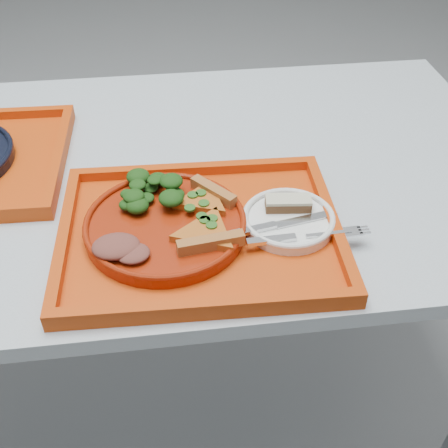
{
  "coord_description": "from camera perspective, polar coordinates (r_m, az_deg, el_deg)",
  "views": [
    {
      "loc": [
        0.12,
        -0.89,
        1.36
      ],
      "look_at": [
        0.2,
        -0.22,
        0.78
      ],
      "focal_mm": 45.0,
      "sensor_mm": 36.0,
      "label": 1
    }
  ],
  "objects": [
    {
      "name": "dessert_bar",
      "position": [
        0.93,
        6.54,
        2.11
      ],
      "size": [
        0.08,
        0.04,
        0.02
      ],
      "rotation": [
        0.0,
        0.0,
        -0.1
      ],
      "color": "#53301B",
      "rests_on": "side_plate"
    },
    {
      "name": "salad_heap",
      "position": [
        0.95,
        -7.68,
        3.83
      ],
      "size": [
        0.09,
        0.08,
        0.05
      ],
      "primitive_type": "ellipsoid",
      "color": "black",
      "rests_on": "dinner_plate"
    },
    {
      "name": "pizza_slice_a",
      "position": [
        0.87,
        -1.81,
        -0.66
      ],
      "size": [
        0.12,
        0.13,
        0.02
      ],
      "primitive_type": null,
      "rotation": [
        0.0,
        0.0,
        1.71
      ],
      "color": "orange",
      "rests_on": "dinner_plate"
    },
    {
      "name": "ground",
      "position": [
        1.63,
        -8.33,
        -16.75
      ],
      "size": [
        10.0,
        10.0,
        0.0
      ],
      "primitive_type": "plane",
      "color": "gray",
      "rests_on": "ground"
    },
    {
      "name": "tray_main",
      "position": [
        0.91,
        -2.42,
        -1.11
      ],
      "size": [
        0.46,
        0.36,
        0.01
      ],
      "primitive_type": "cube",
      "rotation": [
        0.0,
        0.0,
        -0.03
      ],
      "color": "#BD3A09",
      "rests_on": "table"
    },
    {
      "name": "meat_portion",
      "position": [
        0.86,
        -10.92,
        -2.24
      ],
      "size": [
        0.07,
        0.06,
        0.02
      ],
      "primitive_type": "ellipsoid",
      "color": "brown",
      "rests_on": "dinner_plate"
    },
    {
      "name": "pizza_slice_b",
      "position": [
        0.93,
        -2.2,
        2.59
      ],
      "size": [
        0.14,
        0.14,
        0.02
      ],
      "primitive_type": null,
      "rotation": [
        0.0,
        0.0,
        3.84
      ],
      "color": "orange",
      "rests_on": "dinner_plate"
    },
    {
      "name": "fork",
      "position": [
        0.88,
        8.22,
        -1.22
      ],
      "size": [
        0.19,
        0.03,
        0.01
      ],
      "primitive_type": "cube",
      "rotation": [
        0.0,
        0.0,
        0.04
      ],
      "color": "silver",
      "rests_on": "side_plate"
    },
    {
      "name": "side_plate",
      "position": [
        0.92,
        6.54,
        0.24
      ],
      "size": [
        0.15,
        0.15,
        0.01
      ],
      "primitive_type": "cylinder",
      "color": "white",
      "rests_on": "tray_main"
    },
    {
      "name": "dinner_plate",
      "position": [
        0.91,
        -5.96,
        -0.28
      ],
      "size": [
        0.26,
        0.26,
        0.02
      ],
      "primitive_type": "cylinder",
      "color": "maroon",
      "rests_on": "tray_main"
    },
    {
      "name": "table",
      "position": [
        1.13,
        -11.56,
        2.2
      ],
      "size": [
        1.6,
        0.8,
        0.75
      ],
      "color": "#9EA6B1",
      "rests_on": "ground"
    },
    {
      "name": "knife",
      "position": [
        0.9,
        6.13,
        0.11
      ],
      "size": [
        0.18,
        0.05,
        0.01
      ],
      "primitive_type": "cube",
      "rotation": [
        0.0,
        0.0,
        0.19
      ],
      "color": "silver",
      "rests_on": "side_plate"
    }
  ]
}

